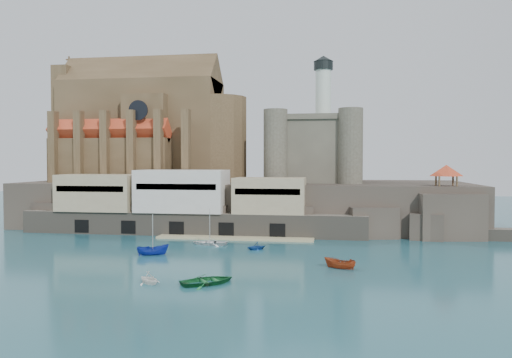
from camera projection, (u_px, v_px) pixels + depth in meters
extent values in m
plane|color=#194A55|center=(199.00, 256.00, 77.32)|extent=(300.00, 300.00, 0.00)
cube|color=#2C2621|center=(245.00, 203.00, 116.64)|extent=(100.00, 34.00, 10.00)
cube|color=#2C2621|center=(56.00, 216.00, 106.32)|extent=(9.00, 5.00, 6.00)
cube|color=#2C2621|center=(127.00, 218.00, 103.83)|extent=(9.00, 5.00, 6.00)
cube|color=#2C2621|center=(206.00, 219.00, 101.19)|extent=(9.00, 5.00, 6.00)
cube|color=#2C2621|center=(290.00, 221.00, 98.55)|extent=(9.00, 5.00, 6.00)
cube|color=#2C2621|center=(373.00, 222.00, 96.07)|extent=(9.00, 5.00, 6.00)
cube|color=#6D6557|center=(191.00, 223.00, 100.70)|extent=(70.00, 6.00, 4.50)
cube|color=tan|center=(235.00, 238.00, 94.78)|extent=(30.00, 4.00, 0.40)
cube|color=black|center=(82.00, 226.00, 101.27)|extent=(3.00, 0.40, 2.60)
cube|color=black|center=(129.00, 227.00, 99.72)|extent=(3.00, 0.40, 2.60)
cube|color=black|center=(177.00, 228.00, 98.17)|extent=(3.00, 0.40, 2.60)
cube|color=black|center=(226.00, 229.00, 96.62)|extent=(3.00, 0.40, 2.60)
cube|color=black|center=(278.00, 230.00, 95.06)|extent=(3.00, 0.40, 2.60)
cube|color=tan|center=(100.00, 192.00, 104.58)|extent=(16.00, 9.00, 7.50)
cube|color=beige|center=(182.00, 191.00, 101.77)|extent=(18.00, 9.00, 8.50)
cube|color=tan|center=(270.00, 195.00, 99.00)|extent=(14.00, 8.00, 7.00)
cube|color=#4D3A24|center=(142.00, 132.00, 122.06)|extent=(38.00, 14.00, 24.00)
cube|color=#4D3A24|center=(142.00, 83.00, 121.64)|extent=(38.00, 13.01, 13.01)
cylinder|color=#4D3A24|center=(218.00, 139.00, 119.17)|extent=(14.00, 14.00, 20.00)
cube|color=#4D3A24|center=(158.00, 140.00, 121.50)|extent=(10.00, 20.00, 20.00)
cube|color=#4D3A24|center=(110.00, 160.00, 113.54)|extent=(28.00, 5.00, 10.00)
cube|color=#4D3A24|center=(141.00, 161.00, 132.30)|extent=(28.00, 5.00, 10.00)
cube|color=#BD3C20|center=(109.00, 131.00, 113.31)|extent=(28.00, 5.66, 5.66)
cube|color=#BD3C20|center=(141.00, 136.00, 132.07)|extent=(28.00, 5.66, 5.66)
cube|color=#4D3A24|center=(70.00, 125.00, 124.94)|extent=(4.00, 10.00, 28.00)
cylinder|color=black|center=(138.00, 110.00, 109.40)|extent=(4.40, 0.30, 4.40)
cube|color=#4D3A24|center=(53.00, 147.00, 112.34)|extent=(1.60, 2.20, 16.00)
cube|color=#4D3A24|center=(79.00, 147.00, 111.38)|extent=(1.60, 2.20, 16.00)
cube|color=#4D3A24|center=(105.00, 147.00, 110.41)|extent=(1.60, 2.20, 16.00)
cube|color=#4D3A24|center=(132.00, 147.00, 109.45)|extent=(1.60, 2.20, 16.00)
cube|color=#4D3A24|center=(159.00, 146.00, 108.49)|extent=(1.60, 2.20, 16.00)
cube|color=#4D3A24|center=(186.00, 146.00, 107.53)|extent=(1.60, 2.20, 16.00)
cube|color=#4C483B|center=(314.00, 152.00, 114.72)|extent=(16.00, 16.00, 14.00)
cube|color=#4C483B|center=(314.00, 119.00, 114.46)|extent=(17.00, 17.00, 1.20)
cylinder|color=#4C483B|center=(275.00, 146.00, 108.03)|extent=(5.20, 5.20, 16.00)
cylinder|color=#4C483B|center=(350.00, 146.00, 105.55)|extent=(5.20, 5.20, 16.00)
cylinder|color=#4C483B|center=(283.00, 148.00, 123.83)|extent=(5.20, 5.20, 16.00)
cylinder|color=#4C483B|center=(348.00, 148.00, 121.34)|extent=(5.20, 5.20, 16.00)
cylinder|color=silver|center=(323.00, 96.00, 115.93)|extent=(3.60, 3.60, 12.00)
cylinder|color=black|center=(323.00, 66.00, 115.69)|extent=(4.40, 4.40, 2.00)
cone|color=black|center=(323.00, 59.00, 115.63)|extent=(4.60, 4.60, 1.40)
cube|color=#2C2621|center=(446.00, 215.00, 96.32)|extent=(12.00, 10.00, 8.70)
cube|color=#2C2621|center=(427.00, 226.00, 94.04)|extent=(6.00, 5.00, 5.00)
cube|color=#2C2621|center=(470.00, 221.00, 97.56)|extent=(5.00, 4.00, 6.00)
cube|color=#4D3A24|center=(446.00, 192.00, 96.16)|extent=(4.20, 4.20, 0.30)
cylinder|color=#4D3A24|center=(439.00, 185.00, 94.78)|extent=(0.36, 0.36, 3.20)
cylinder|color=#4D3A24|center=(457.00, 185.00, 94.28)|extent=(0.36, 0.36, 3.20)
cylinder|color=#4D3A24|center=(436.00, 184.00, 97.94)|extent=(0.36, 0.36, 3.20)
cylinder|color=#4D3A24|center=(453.00, 184.00, 97.44)|extent=(0.36, 0.36, 3.20)
pyramid|color=#BD3C20|center=(446.00, 170.00, 96.01)|extent=(6.40, 6.40, 2.20)
imported|color=white|center=(149.00, 283.00, 60.12)|extent=(3.23, 3.48, 3.46)
imported|color=#142C9B|center=(153.00, 255.00, 78.55)|extent=(2.54, 2.52, 5.01)
imported|color=#1B6933|center=(208.00, 284.00, 60.01)|extent=(3.93, 4.61, 6.62)
imported|color=#973917|center=(340.00, 268.00, 68.65)|extent=(2.22, 2.19, 4.53)
imported|color=white|center=(210.00, 244.00, 88.48)|extent=(1.33, 4.44, 6.20)
imported|color=#18448F|center=(256.00, 250.00, 83.26)|extent=(3.02, 3.31, 3.28)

